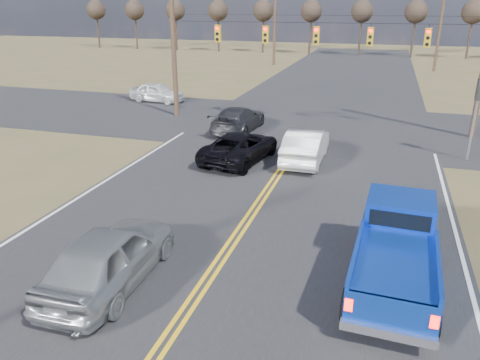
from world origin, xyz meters
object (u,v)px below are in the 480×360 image
(white_car_queue, at_px, (306,145))
(dgrey_car_queue, at_px, (238,119))
(cross_car_west, at_px, (157,92))
(pickup_truck, at_px, (396,251))
(silver_suv, at_px, (109,256))
(black_suv, at_px, (240,147))

(white_car_queue, bearing_deg, dgrey_car_queue, -43.32)
(cross_car_west, bearing_deg, pickup_truck, -133.89)
(pickup_truck, xyz_separation_m, dgrey_car_queue, (-8.72, 13.96, -0.27))
(silver_suv, xyz_separation_m, cross_car_west, (-9.96, 22.61, -0.11))
(silver_suv, bearing_deg, cross_car_west, -67.83)
(black_suv, bearing_deg, pickup_truck, 137.67)
(pickup_truck, bearing_deg, cross_car_west, 132.57)
(silver_suv, height_order, white_car_queue, silver_suv)
(pickup_truck, relative_size, silver_suv, 1.13)
(black_suv, relative_size, dgrey_car_queue, 1.01)
(silver_suv, bearing_deg, white_car_queue, -106.76)
(black_suv, xyz_separation_m, white_car_queue, (2.98, 0.83, 0.09))
(dgrey_car_queue, relative_size, cross_car_west, 1.18)
(black_suv, height_order, white_car_queue, white_car_queue)
(black_suv, xyz_separation_m, dgrey_car_queue, (-1.73, 5.20, 0.02))
(silver_suv, height_order, cross_car_west, silver_suv)
(pickup_truck, relative_size, dgrey_car_queue, 1.11)
(black_suv, bearing_deg, silver_suv, 97.92)
(pickup_truck, bearing_deg, black_suv, 131.06)
(dgrey_car_queue, bearing_deg, silver_suv, 98.88)
(silver_suv, distance_m, dgrey_car_queue, 16.26)
(black_suv, relative_size, white_car_queue, 1.05)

